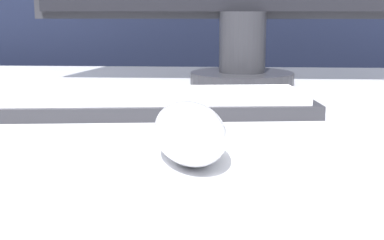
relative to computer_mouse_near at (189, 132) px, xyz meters
name	(u,v)px	position (x,y,z in m)	size (l,w,h in m)	color
partition_panel	(182,135)	(-0.07, 0.89, -0.21)	(5.00, 0.03, 1.17)	black
computer_mouse_near	(189,132)	(0.00, 0.00, 0.00)	(0.08, 0.13, 0.05)	white
keyboard	(136,102)	(-0.08, 0.21, -0.01)	(0.43, 0.18, 0.02)	#28282D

